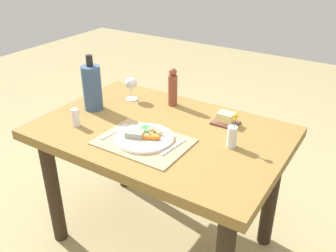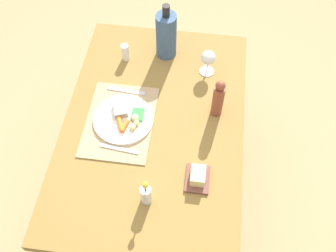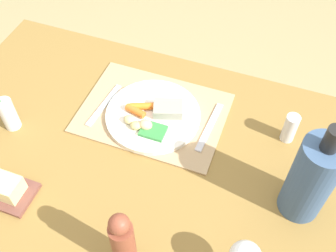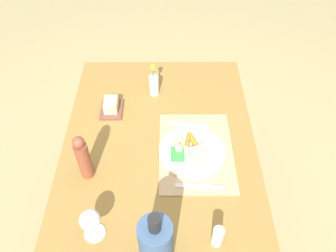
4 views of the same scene
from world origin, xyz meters
name	(u,v)px [view 4 (image 4 of 4)]	position (x,y,z in m)	size (l,w,h in m)	color
ground_plane	(162,230)	(0.00, 0.00, 0.00)	(8.00, 8.00, 0.00)	tan
dining_table	(160,169)	(0.00, 0.00, 0.62)	(1.24, 0.82, 0.74)	olive
placemat	(196,151)	(0.01, -0.15, 0.74)	(0.42, 0.31, 0.01)	tan
dinner_plate	(192,152)	(-0.01, -0.14, 0.76)	(0.28, 0.28, 0.04)	white
fork	(200,186)	(-0.17, -0.16, 0.75)	(0.02, 0.19, 0.01)	silver
knife	(188,124)	(0.15, -0.13, 0.75)	(0.02, 0.18, 0.01)	silver
butter_dish	(111,107)	(0.25, 0.22, 0.77)	(0.13, 0.10, 0.06)	brown
salt_shaker	(218,237)	(-0.38, -0.20, 0.79)	(0.04, 0.04, 0.09)	white
wine_glass	(90,221)	(-0.35, 0.22, 0.84)	(0.07, 0.07, 0.14)	white
pepper_mill	(83,158)	(-0.10, 0.28, 0.85)	(0.05, 0.05, 0.22)	brown
flower_vase	(154,84)	(0.37, 0.03, 0.80)	(0.04, 0.04, 0.17)	silver
cooler_bottle	(157,246)	(-0.44, 0.00, 0.87)	(0.10, 0.10, 0.31)	#3A5478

